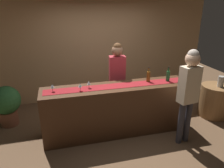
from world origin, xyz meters
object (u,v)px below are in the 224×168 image
wine_glass_near_customer (89,83)px  round_side_table (215,101)px  bartender (117,73)px  potted_plant_tall (6,103)px  wine_glass_far_end (52,86)px  customer_sipping (189,87)px  wine_glass_mid_counter (80,86)px  wine_bottle_amber (148,76)px  vase_on_side_table (221,82)px  wine_bottle_green (168,76)px

wine_glass_near_customer → round_side_table: size_ratio=0.19×
bartender → potted_plant_tall: bearing=0.5°
bartender → round_side_table: size_ratio=2.33×
round_side_table → potted_plant_tall: bearing=170.5°
wine_glass_far_end → customer_sipping: (2.31, -0.66, 0.01)m
wine_glass_near_customer → wine_glass_mid_counter: bearing=-153.1°
wine_glass_far_end → customer_sipping: 2.40m
wine_bottle_amber → potted_plant_tall: (-2.85, 0.78, -0.61)m
vase_on_side_table → round_side_table: bearing=103.5°
vase_on_side_table → potted_plant_tall: vase_on_side_table is taller
wine_bottle_amber → potted_plant_tall: wine_bottle_amber is taller
round_side_table → vase_on_side_table: (0.01, -0.06, 0.49)m
wine_glass_far_end → vase_on_side_table: 3.60m
wine_glass_far_end → bartender: 1.47m
wine_glass_far_end → wine_glass_mid_counter: bearing=-10.0°
bartender → wine_glass_near_customer: bearing=45.9°
wine_glass_far_end → customer_sipping: size_ratio=0.08×
wine_bottle_green → wine_glass_mid_counter: bearing=-177.8°
wine_glass_far_end → round_side_table: bearing=1.3°
customer_sipping → potted_plant_tall: size_ratio=2.03×
vase_on_side_table → bartender: bearing=166.4°
wine_bottle_amber → wine_glass_mid_counter: bearing=-174.1°
customer_sipping → wine_bottle_amber: bearing=112.9°
bartender → potted_plant_tall: (-2.35, 0.28, -0.56)m
wine_glass_near_customer → potted_plant_tall: size_ratio=0.16×
wine_bottle_green → wine_glass_near_customer: 1.60m
vase_on_side_table → wine_glass_mid_counter: bearing=-178.0°
bartender → wine_glass_far_end: bearing=29.8°
customer_sipping → vase_on_side_table: customer_sipping is taller
wine_bottle_green → vase_on_side_table: size_ratio=1.26×
wine_bottle_green → customer_sipping: 0.64m
wine_glass_near_customer → round_side_table: 3.02m
wine_bottle_green → bartender: bearing=146.9°
wine_glass_near_customer → potted_plant_tall: bearing=152.9°
wine_bottle_green → bartender: size_ratio=0.18×
wine_glass_near_customer → customer_sipping: customer_sipping is taller
vase_on_side_table → wine_bottle_green: bearing=-178.3°
wine_bottle_amber → potted_plant_tall: 3.02m
round_side_table → vase_on_side_table: 0.49m
wine_glass_near_customer → bartender: bearing=38.7°
wine_glass_far_end → round_side_table: (3.58, 0.08, -0.74)m
wine_glass_near_customer → round_side_table: wine_glass_near_customer is taller
wine_glass_mid_counter → customer_sipping: size_ratio=0.08×
wine_glass_far_end → wine_glass_near_customer: bearing=0.2°
wine_glass_far_end → bartender: bartender is taller
wine_glass_mid_counter → wine_bottle_amber: bearing=5.9°
wine_bottle_green → potted_plant_tall: size_ratio=0.35×
bartender → vase_on_side_table: (2.24, -0.54, -0.21)m
wine_bottle_amber → customer_sipping: (0.45, -0.72, -0.00)m
potted_plant_tall → wine_bottle_green: bearing=-14.8°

